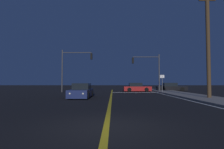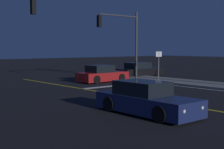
{
  "view_description": "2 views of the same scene",
  "coord_description": "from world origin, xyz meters",
  "px_view_note": "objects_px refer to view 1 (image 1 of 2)",
  "views": [
    {
      "loc": [
        0.23,
        -5.9,
        1.44
      ],
      "look_at": [
        0.05,
        17.63,
        2.43
      ],
      "focal_mm": 29.2,
      "sensor_mm": 36.0,
      "label": 1
    },
    {
      "loc": [
        -12.31,
        1.9,
        2.69
      ],
      "look_at": [
        0.66,
        17.28,
        1.06
      ],
      "focal_mm": 52.41,
      "sensor_mm": 36.0,
      "label": 2
    }
  ],
  "objects_px": {
    "traffic_signal_near_right": "(149,67)",
    "utility_pole_right": "(208,39)",
    "street_sign_corner": "(162,81)",
    "car_parked_curb_red": "(137,88)",
    "traffic_signal_far_left": "(73,64)",
    "car_far_approaching_navy": "(82,91)",
    "car_side_waiting_black": "(171,87)"
  },
  "relations": [
    {
      "from": "car_parked_curb_red",
      "to": "traffic_signal_far_left",
      "type": "distance_m",
      "value": 10.31
    },
    {
      "from": "traffic_signal_far_left",
      "to": "utility_pole_right",
      "type": "distance_m",
      "value": 17.75
    },
    {
      "from": "traffic_signal_near_right",
      "to": "street_sign_corner",
      "type": "height_order",
      "value": "traffic_signal_near_right"
    },
    {
      "from": "street_sign_corner",
      "to": "utility_pole_right",
      "type": "bearing_deg",
      "value": -81.6
    },
    {
      "from": "car_far_approaching_navy",
      "to": "traffic_signal_near_right",
      "type": "distance_m",
      "value": 14.05
    },
    {
      "from": "car_side_waiting_black",
      "to": "utility_pole_right",
      "type": "relative_size",
      "value": 0.48
    },
    {
      "from": "traffic_signal_near_right",
      "to": "car_parked_curb_red",
      "type": "bearing_deg",
      "value": -13.2
    },
    {
      "from": "car_side_waiting_black",
      "to": "utility_pole_right",
      "type": "bearing_deg",
      "value": -2.78
    },
    {
      "from": "car_parked_curb_red",
      "to": "utility_pole_right",
      "type": "xyz_separation_m",
      "value": [
        4.49,
        -12.72,
        4.54
      ]
    },
    {
      "from": "car_parked_curb_red",
      "to": "car_far_approaching_navy",
      "type": "bearing_deg",
      "value": -31.97
    },
    {
      "from": "street_sign_corner",
      "to": "traffic_signal_far_left",
      "type": "bearing_deg",
      "value": 173.65
    },
    {
      "from": "car_side_waiting_black",
      "to": "car_far_approaching_navy",
      "type": "distance_m",
      "value": 17.74
    },
    {
      "from": "car_side_waiting_black",
      "to": "utility_pole_right",
      "type": "height_order",
      "value": "utility_pole_right"
    },
    {
      "from": "car_far_approaching_navy",
      "to": "utility_pole_right",
      "type": "distance_m",
      "value": 12.06
    },
    {
      "from": "car_far_approaching_navy",
      "to": "car_parked_curb_red",
      "type": "bearing_deg",
      "value": -120.38
    },
    {
      "from": "traffic_signal_far_left",
      "to": "utility_pole_right",
      "type": "relative_size",
      "value": 0.62
    },
    {
      "from": "car_far_approaching_navy",
      "to": "traffic_signal_far_left",
      "type": "distance_m",
      "value": 10.41
    },
    {
      "from": "street_sign_corner",
      "to": "car_far_approaching_navy",
      "type": "bearing_deg",
      "value": -140.59
    },
    {
      "from": "car_far_approaching_navy",
      "to": "traffic_signal_far_left",
      "type": "height_order",
      "value": "traffic_signal_far_left"
    },
    {
      "from": "utility_pole_right",
      "to": "street_sign_corner",
      "type": "relative_size",
      "value": 4.01
    },
    {
      "from": "traffic_signal_near_right",
      "to": "car_far_approaching_navy",
      "type": "bearing_deg",
      "value": 51.83
    },
    {
      "from": "traffic_signal_near_right",
      "to": "utility_pole_right",
      "type": "height_order",
      "value": "utility_pole_right"
    },
    {
      "from": "car_parked_curb_red",
      "to": "car_far_approaching_navy",
      "type": "distance_m",
      "value": 12.98
    },
    {
      "from": "car_side_waiting_black",
      "to": "traffic_signal_near_right",
      "type": "xyz_separation_m",
      "value": [
        -3.91,
        -1.98,
        3.24
      ]
    },
    {
      "from": "traffic_signal_near_right",
      "to": "utility_pole_right",
      "type": "xyz_separation_m",
      "value": [
        2.62,
        -12.28,
        1.29
      ]
    },
    {
      "from": "car_parked_curb_red",
      "to": "utility_pole_right",
      "type": "height_order",
      "value": "utility_pole_right"
    },
    {
      "from": "car_far_approaching_navy",
      "to": "street_sign_corner",
      "type": "xyz_separation_m",
      "value": [
        9.67,
        7.95,
        1.08
      ]
    },
    {
      "from": "car_parked_curb_red",
      "to": "traffic_signal_far_left",
      "type": "height_order",
      "value": "traffic_signal_far_left"
    },
    {
      "from": "utility_pole_right",
      "to": "traffic_signal_near_right",
      "type": "bearing_deg",
      "value": 102.05
    },
    {
      "from": "utility_pole_right",
      "to": "street_sign_corner",
      "type": "distance_m",
      "value": 10.19
    },
    {
      "from": "car_parked_curb_red",
      "to": "car_side_waiting_black",
      "type": "height_order",
      "value": "same"
    },
    {
      "from": "car_side_waiting_black",
      "to": "car_far_approaching_navy",
      "type": "bearing_deg",
      "value": -41.77
    }
  ]
}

